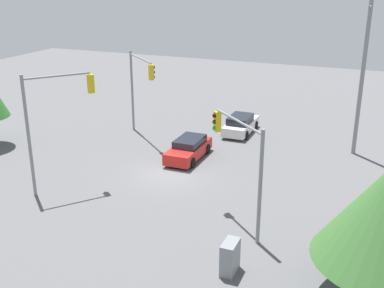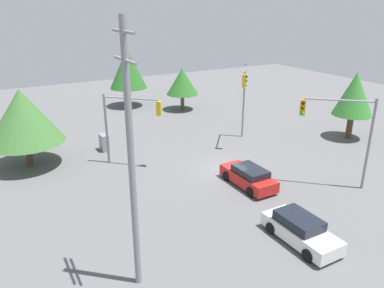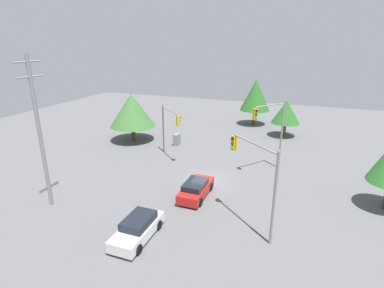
{
  "view_description": "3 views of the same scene",
  "coord_description": "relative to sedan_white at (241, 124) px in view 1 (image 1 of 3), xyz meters",
  "views": [
    {
      "loc": [
        -25.15,
        -11.93,
        11.99
      ],
      "look_at": [
        0.1,
        -1.49,
        2.15
      ],
      "focal_mm": 45.0,
      "sensor_mm": 36.0,
      "label": 1
    },
    {
      "loc": [
        21.33,
        -14.97,
        11.81
      ],
      "look_at": [
        -0.39,
        -2.73,
        2.5
      ],
      "focal_mm": 35.0,
      "sensor_mm": 36.0,
      "label": 2
    },
    {
      "loc": [
        23.77,
        7.46,
        12.2
      ],
      "look_at": [
        -1.01,
        -1.91,
        3.13
      ],
      "focal_mm": 28.0,
      "sensor_mm": 36.0,
      "label": 3
    }
  ],
  "objects": [
    {
      "name": "traffic_signal_cross",
      "position": [
        -3.65,
        6.83,
        3.68
      ],
      "size": [
        3.31,
        3.59,
        6.3
      ],
      "rotation": [
        0.0,
        0.0,
        3.97
      ],
      "color": "gray",
      "rests_on": "ground_plane"
    },
    {
      "name": "utility_pole_tall",
      "position": [
        -1.29,
        -8.61,
        5.38
      ],
      "size": [
        2.2,
        0.28,
        11.53
      ],
      "color": "gray",
      "rests_on": "ground_plane"
    },
    {
      "name": "traffic_signal_aux",
      "position": [
        -14.01,
        -4.15,
        3.2
      ],
      "size": [
        3.31,
        3.46,
        5.59
      ],
      "rotation": [
        0.0,
        0.0,
        0.81
      ],
      "color": "gray",
      "rests_on": "ground_plane"
    },
    {
      "name": "electrical_cabinet",
      "position": [
        -18.01,
        -5.06,
        0.03
      ],
      "size": [
        1.1,
        0.58,
        1.44
      ],
      "primitive_type": "cube",
      "color": "gray",
      "rests_on": "ground_plane"
    },
    {
      "name": "ground_plane",
      "position": [
        -9.46,
        1.73,
        -0.69
      ],
      "size": [
        80.0,
        80.0,
        0.0
      ],
      "primitive_type": "plane",
      "color": "#5B5B5E"
    },
    {
      "name": "sedan_white",
      "position": [
        0.0,
        0.0,
        0.0
      ],
      "size": [
        4.39,
        1.9,
        1.44
      ],
      "rotation": [
        0.0,
        0.0,
        -1.57
      ],
      "color": "silver",
      "rests_on": "ground_plane"
    },
    {
      "name": "traffic_signal_main",
      "position": [
        -14.03,
        6.6,
        4.02
      ],
      "size": [
        3.18,
        2.6,
        6.91
      ],
      "rotation": [
        0.0,
        0.0,
        -0.67
      ],
      "color": "gray",
      "rests_on": "ground_plane"
    },
    {
      "name": "sedan_red",
      "position": [
        -6.57,
        1.64,
        -0.01
      ],
      "size": [
        4.46,
        1.91,
        1.4
      ],
      "rotation": [
        0.0,
        0.0,
        1.57
      ],
      "color": "red",
      "rests_on": "ground_plane"
    }
  ]
}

